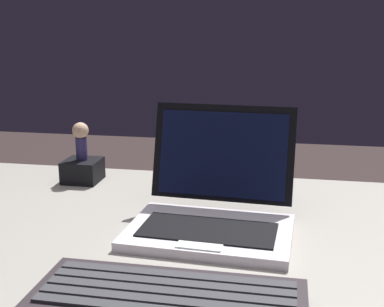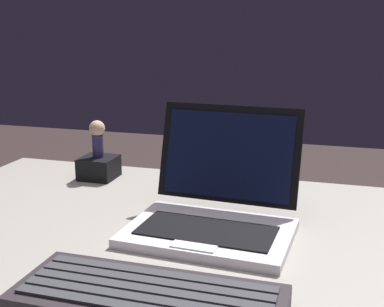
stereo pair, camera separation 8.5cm
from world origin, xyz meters
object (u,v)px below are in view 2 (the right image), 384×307
laptop_front (215,208)px  external_keyboard (148,301)px  figurine_stand (99,168)px  figurine (97,136)px

laptop_front → external_keyboard: size_ratio=0.84×
external_keyboard → laptop_front: bearing=86.3°
external_keyboard → figurine_stand: size_ratio=4.29×
figurine_stand → figurine: bearing=0.0°
external_keyboard → figurine_stand: 0.61m
laptop_front → external_keyboard: bearing=-93.7°
laptop_front → figurine_stand: 0.41m
laptop_front → external_keyboard: 0.29m
figurine_stand → figurine: 0.08m
external_keyboard → figurine_stand: (-0.32, 0.51, 0.01)m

